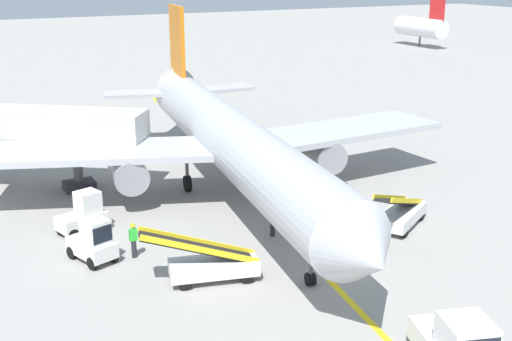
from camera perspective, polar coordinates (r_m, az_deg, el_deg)
name	(u,v)px	position (r m, az deg, el deg)	size (l,w,h in m)	color
ground_plane	(333,280)	(29.04, 6.67, -9.35)	(300.00, 300.00, 0.00)	gray
taxi_line_yellow	(287,236)	(33.15, 2.72, -5.70)	(0.30, 80.00, 0.01)	yellow
airliner	(229,139)	(37.93, -2.34, 2.77)	(28.29, 35.28, 10.10)	#B2B5BA
jet_bridge	(25,130)	(41.66, -19.33, 3.31)	(11.78, 9.60, 4.85)	beige
baggage_tug_near_wing	(93,242)	(31.03, -13.88, -6.05)	(2.02, 2.70, 2.10)	silver
baggage_tug_by_cargo_door	(84,215)	(34.43, -14.64, -3.72)	(2.68, 1.96, 2.10)	silver
belt_loader_forward_hold	(401,213)	(34.80, 12.41, -3.58)	(4.91, 3.70, 2.59)	silver
belt_loader_aft_hold	(211,263)	(28.55, -3.92, -8.02)	(5.16, 2.40, 2.59)	silver
ground_crew_marshaller	(133,239)	(31.04, -10.55, -5.85)	(0.36, 0.24, 1.70)	#26262D
ground_crew_wing_walker	(273,219)	(32.83, 1.44, -4.21)	(0.36, 0.24, 1.70)	#26262D
safety_cone_nose_left	(272,180)	(40.88, 1.40, -0.80)	(0.36, 0.36, 0.44)	orange
safety_cone_nose_right	(308,152)	(46.89, 4.52, 1.57)	(0.36, 0.36, 0.44)	orange
distant_aircraft_mid_left	(421,26)	(112.19, 14.09, 11.98)	(3.00, 10.10, 8.80)	silver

